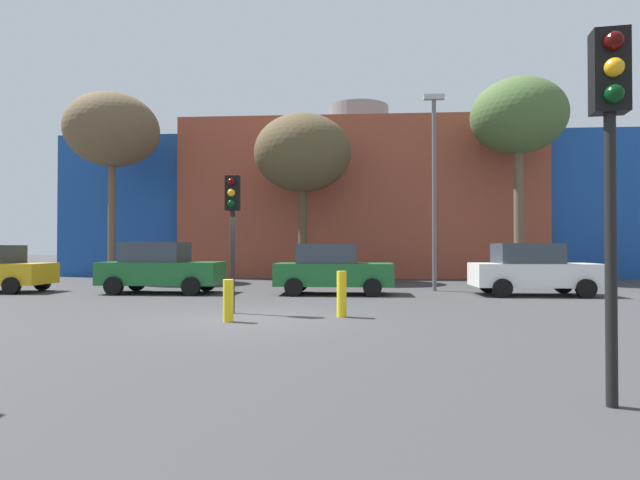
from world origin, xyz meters
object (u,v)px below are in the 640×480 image
street_lamp (434,179)px  traffic_light_island (232,212)px  parked_car_1 (161,268)px  parked_car_3 (532,270)px  bare_tree_1 (303,154)px  bare_tree_0 (112,131)px  bare_tree_2 (518,118)px  parked_car_2 (332,269)px  traffic_light_near_right (611,129)px  bollard_yellow_0 (228,301)px  bollard_yellow_1 (342,294)px

street_lamp → traffic_light_island: bearing=-131.4°
parked_car_1 → parked_car_3: bearing=-0.0°
bare_tree_1 → street_lamp: bearing=-42.4°
bare_tree_0 → bare_tree_2: 20.32m
parked_car_2 → bare_tree_1: bearing=104.5°
parked_car_1 → bare_tree_1: size_ratio=0.52×
traffic_light_near_right → bare_tree_0: 24.75m
traffic_light_near_right → bare_tree_2: bare_tree_2 is taller
bollard_yellow_0 → street_lamp: (6.03, 8.62, 3.90)m
parked_car_2 → bollard_yellow_0: bearing=-106.6°
parked_car_2 → street_lamp: 5.50m
bare_tree_0 → parked_car_1: bearing=-51.6°
parked_car_2 → parked_car_3: size_ratio=0.99×
parked_car_3 → traffic_light_near_right: bearing=-105.6°
parked_car_3 → traffic_light_island: traffic_light_island is taller
traffic_light_island → bare_tree_1: (0.59, 12.35, 3.79)m
parked_car_1 → bollard_yellow_1: bearing=-41.1°
parked_car_1 → traffic_light_island: (4.05, -5.52, 1.68)m
parked_car_3 → bare_tree_0: bearing=161.2°
parked_car_2 → bare_tree_2: bare_tree_2 is taller
parked_car_1 → street_lamp: street_lamp is taller
parked_car_2 → bollard_yellow_0: (-2.08, -7.00, -0.43)m
parked_car_1 → parked_car_2: bearing=-0.0°
street_lamp → traffic_light_near_right: bearing=-91.6°
parked_car_1 → parked_car_2: size_ratio=1.03×
parked_car_2 → bare_tree_1: size_ratio=0.50×
traffic_light_near_right → traffic_light_island: (-5.89, 7.32, -0.35)m
parked_car_3 → street_lamp: bearing=153.0°
parked_car_1 → bare_tree_2: size_ratio=0.44×
bare_tree_1 → bollard_yellow_0: size_ratio=8.68×
bollard_yellow_0 → traffic_light_near_right: bearing=-46.1°
parked_car_3 → street_lamp: 4.97m
parked_car_1 → bare_tree_2: bare_tree_2 is taller
parked_car_2 → street_lamp: street_lamp is taller
parked_car_2 → bare_tree_1: bare_tree_1 is taller
parked_car_3 → parked_car_1: bearing=180.0°
traffic_light_island → bare_tree_1: 12.93m
traffic_light_island → parked_car_1: bearing=-144.2°
bollard_yellow_1 → bare_tree_1: bearing=100.0°
parked_car_3 → bare_tree_0: (-18.53, 6.32, 6.70)m
parked_car_2 → bollard_yellow_1: size_ratio=3.77×
traffic_light_near_right → bollard_yellow_1: size_ratio=3.60×
traffic_light_island → bollard_yellow_1: bearing=79.4°
bare_tree_1 → bollard_yellow_0: (-0.32, -13.83, -5.93)m
traffic_light_near_right → street_lamp: size_ratio=0.52×
parked_car_3 → traffic_light_island: 11.10m
bare_tree_0 → traffic_light_island: bearing=-52.6°
bare_tree_1 → traffic_light_island: bearing=-92.7°
traffic_light_island → bare_tree_0: bare_tree_0 is taller
parked_car_2 → street_lamp: (3.95, 1.62, 3.47)m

